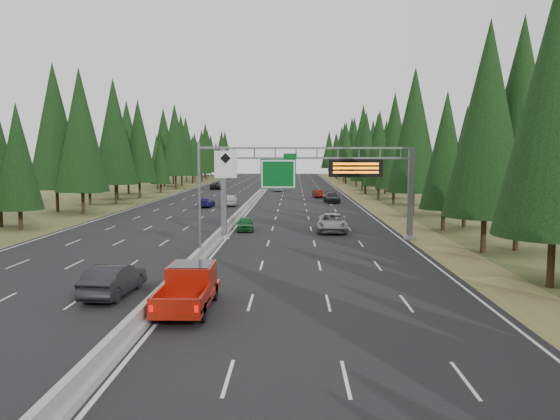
{
  "coord_description": "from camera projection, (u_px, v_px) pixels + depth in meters",
  "views": [
    {
      "loc": [
        6.34,
        -11.24,
        7.12
      ],
      "look_at": [
        5.54,
        20.0,
        4.03
      ],
      "focal_mm": 35.0,
      "sensor_mm": 36.0,
      "label": 1
    }
  ],
  "objects": [
    {
      "name": "road",
      "position": [
        256.0,
        198.0,
        91.62
      ],
      "size": [
        32.0,
        260.0,
        0.08
      ],
      "primitive_type": "cube",
      "color": "black",
      "rests_on": "ground"
    },
    {
      "name": "shoulder_right",
      "position": [
        362.0,
        199.0,
        91.17
      ],
      "size": [
        3.6,
        260.0,
        0.06
      ],
      "primitive_type": "cube",
      "color": "olive",
      "rests_on": "ground"
    },
    {
      "name": "shoulder_left",
      "position": [
        151.0,
        198.0,
        92.08
      ],
      "size": [
        3.6,
        260.0,
        0.06
      ],
      "primitive_type": "cube",
      "color": "#445025",
      "rests_on": "ground"
    },
    {
      "name": "median_barrier",
      "position": [
        256.0,
        196.0,
        91.59
      ],
      "size": [
        0.7,
        260.0,
        0.85
      ],
      "color": "gray",
      "rests_on": "road"
    },
    {
      "name": "sign_gantry",
      "position": [
        325.0,
        178.0,
        46.0
      ],
      "size": [
        16.75,
        0.98,
        7.8
      ],
      "color": "slate",
      "rests_on": "road"
    },
    {
      "name": "hov_sign_pole",
      "position": [
        208.0,
        192.0,
        36.4
      ],
      "size": [
        2.8,
        0.5,
        8.0
      ],
      "color": "slate",
      "rests_on": "road"
    },
    {
      "name": "tree_row_right",
      "position": [
        387.0,
        144.0,
        91.63
      ],
      "size": [
        11.35,
        244.0,
        18.83
      ],
      "color": "black",
      "rests_on": "ground"
    },
    {
      "name": "tree_row_left",
      "position": [
        116.0,
        141.0,
        86.42
      ],
      "size": [
        12.03,
        244.75,
        18.81
      ],
      "color": "black",
      "rests_on": "ground"
    },
    {
      "name": "silver_minivan",
      "position": [
        332.0,
        223.0,
        51.08
      ],
      "size": [
        3.25,
        6.22,
        1.67
      ],
      "primitive_type": "imported",
      "rotation": [
        0.0,
        0.0,
        -0.08
      ],
      "color": "#999A9E",
      "rests_on": "road"
    },
    {
      "name": "red_pickup",
      "position": [
        190.0,
        284.0,
        25.4
      ],
      "size": [
        2.16,
        6.05,
        1.97
      ],
      "color": "black",
      "rests_on": "road"
    },
    {
      "name": "car_ahead_green",
      "position": [
        245.0,
        224.0,
        51.72
      ],
      "size": [
        1.86,
        3.93,
        1.3
      ],
      "primitive_type": "imported",
      "rotation": [
        0.0,
        0.0,
        0.09
      ],
      "color": "#125222",
      "rests_on": "road"
    },
    {
      "name": "car_ahead_dkred",
      "position": [
        318.0,
        194.0,
        92.72
      ],
      "size": [
        1.81,
        4.15,
        1.33
      ],
      "primitive_type": "imported",
      "rotation": [
        0.0,
        0.0,
        0.1
      ],
      "color": "#4F0F0B",
      "rests_on": "road"
    },
    {
      "name": "car_ahead_dkgrey",
      "position": [
        332.0,
        197.0,
        83.08
      ],
      "size": [
        2.45,
        5.41,
        1.54
      ],
      "primitive_type": "imported",
      "rotation": [
        0.0,
        0.0,
        0.06
      ],
      "color": "black",
      "rests_on": "road"
    },
    {
      "name": "car_ahead_white",
      "position": [
        279.0,
        188.0,
        110.01
      ],
      "size": [
        2.44,
        5.26,
        1.46
      ],
      "primitive_type": "imported",
      "rotation": [
        0.0,
        0.0,
        0.0
      ],
      "color": "silver",
      "rests_on": "road"
    },
    {
      "name": "car_ahead_far",
      "position": [
        287.0,
        178.0,
        154.77
      ],
      "size": [
        1.96,
        4.38,
        1.46
      ],
      "primitive_type": "imported",
      "rotation": [
        0.0,
        0.0,
        -0.06
      ],
      "color": "black",
      "rests_on": "road"
    },
    {
      "name": "car_onc_near",
      "position": [
        114.0,
        280.0,
        27.59
      ],
      "size": [
        2.11,
        5.08,
        1.63
      ],
      "primitive_type": "imported",
      "rotation": [
        0.0,
        0.0,
        3.06
      ],
      "color": "black",
      "rests_on": "road"
    },
    {
      "name": "car_onc_blue",
      "position": [
        206.0,
        202.0,
        75.62
      ],
      "size": [
        2.02,
        4.61,
        1.32
      ],
      "primitive_type": "imported",
      "rotation": [
        0.0,
        0.0,
        3.1
      ],
      "color": "navy",
      "rests_on": "road"
    },
    {
      "name": "car_onc_white",
      "position": [
        230.0,
        200.0,
        77.55
      ],
      "size": [
        2.19,
        4.93,
        1.65
      ],
      "primitive_type": "imported",
      "rotation": [
        0.0,
        0.0,
        3.19
      ],
      "color": "silver",
      "rests_on": "road"
    },
    {
      "name": "car_onc_far",
      "position": [
        218.0,
        185.0,
        116.7
      ],
      "size": [
        2.68,
        5.67,
        1.57
      ],
      "primitive_type": "imported",
      "rotation": [
        0.0,
        0.0,
        3.13
      ],
      "color": "black",
      "rests_on": "road"
    }
  ]
}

